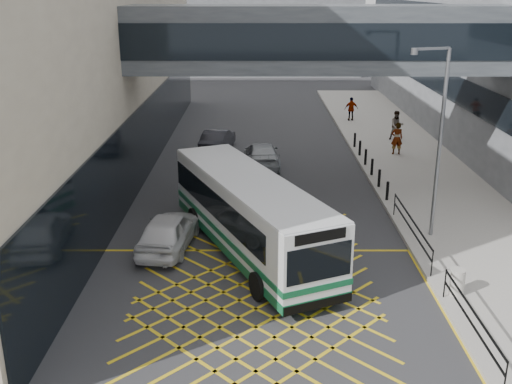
{
  "coord_description": "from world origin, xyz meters",
  "views": [
    {
      "loc": [
        0.02,
        -16.93,
        9.77
      ],
      "look_at": [
        0.0,
        4.0,
        2.6
      ],
      "focal_mm": 42.0,
      "sensor_mm": 36.0,
      "label": 1
    }
  ],
  "objects_px": {
    "car_dark": "(218,140)",
    "litter_bin": "(457,282)",
    "pedestrian_b": "(397,126)",
    "bus": "(249,213)",
    "street_lamp": "(437,133)",
    "car_white": "(168,231)",
    "pedestrian_a": "(397,138)",
    "car_silver": "(262,154)",
    "pedestrian_c": "(351,109)"
  },
  "relations": [
    {
      "from": "car_dark",
      "to": "litter_bin",
      "type": "height_order",
      "value": "car_dark"
    },
    {
      "from": "pedestrian_b",
      "to": "car_dark",
      "type": "bearing_deg",
      "value": -169.2
    },
    {
      "from": "bus",
      "to": "pedestrian_b",
      "type": "bearing_deg",
      "value": 37.32
    },
    {
      "from": "street_lamp",
      "to": "pedestrian_b",
      "type": "distance_m",
      "value": 16.77
    },
    {
      "from": "bus",
      "to": "street_lamp",
      "type": "xyz_separation_m",
      "value": [
        7.29,
        1.25,
        2.84
      ]
    },
    {
      "from": "car_white",
      "to": "street_lamp",
      "type": "xyz_separation_m",
      "value": [
        10.44,
        0.96,
        3.7
      ]
    },
    {
      "from": "litter_bin",
      "to": "pedestrian_a",
      "type": "bearing_deg",
      "value": 83.87
    },
    {
      "from": "bus",
      "to": "car_dark",
      "type": "height_order",
      "value": "bus"
    },
    {
      "from": "car_silver",
      "to": "bus",
      "type": "bearing_deg",
      "value": 83.75
    },
    {
      "from": "bus",
      "to": "car_dark",
      "type": "xyz_separation_m",
      "value": [
        -2.15,
        15.24,
        -0.91
      ]
    },
    {
      "from": "car_white",
      "to": "pedestrian_b",
      "type": "bearing_deg",
      "value": -118.93
    },
    {
      "from": "car_silver",
      "to": "pedestrian_b",
      "type": "bearing_deg",
      "value": -150.52
    },
    {
      "from": "car_silver",
      "to": "pedestrian_a",
      "type": "bearing_deg",
      "value": -168.57
    },
    {
      "from": "car_silver",
      "to": "pedestrian_b",
      "type": "relative_size",
      "value": 2.44
    },
    {
      "from": "street_lamp",
      "to": "litter_bin",
      "type": "bearing_deg",
      "value": -113.49
    },
    {
      "from": "litter_bin",
      "to": "pedestrian_c",
      "type": "xyz_separation_m",
      "value": [
        0.6,
        27.3,
        0.43
      ]
    },
    {
      "from": "car_silver",
      "to": "pedestrian_b",
      "type": "xyz_separation_m",
      "value": [
        8.99,
        5.79,
        0.39
      ]
    },
    {
      "from": "pedestrian_a",
      "to": "car_dark",
      "type": "bearing_deg",
      "value": -8.72
    },
    {
      "from": "car_silver",
      "to": "pedestrian_a",
      "type": "relative_size",
      "value": 2.4
    },
    {
      "from": "car_white",
      "to": "car_silver",
      "type": "xyz_separation_m",
      "value": [
        3.75,
        11.44,
        -0.03
      ]
    },
    {
      "from": "street_lamp",
      "to": "pedestrian_b",
      "type": "relative_size",
      "value": 3.96
    },
    {
      "from": "pedestrian_a",
      "to": "pedestrian_b",
      "type": "bearing_deg",
      "value": -104.2
    },
    {
      "from": "car_dark",
      "to": "pedestrian_c",
      "type": "distance_m",
      "value": 12.77
    },
    {
      "from": "car_white",
      "to": "car_silver",
      "type": "relative_size",
      "value": 1.02
    },
    {
      "from": "bus",
      "to": "pedestrian_b",
      "type": "distance_m",
      "value": 19.99
    },
    {
      "from": "bus",
      "to": "pedestrian_a",
      "type": "distance_m",
      "value": 16.44
    },
    {
      "from": "street_lamp",
      "to": "pedestrian_c",
      "type": "distance_m",
      "value": 22.61
    },
    {
      "from": "pedestrian_b",
      "to": "car_white",
      "type": "bearing_deg",
      "value": -126.72
    },
    {
      "from": "street_lamp",
      "to": "pedestrian_a",
      "type": "bearing_deg",
      "value": 64.3
    },
    {
      "from": "car_silver",
      "to": "street_lamp",
      "type": "bearing_deg",
      "value": 119.21
    },
    {
      "from": "bus",
      "to": "street_lamp",
      "type": "relative_size",
      "value": 1.43
    },
    {
      "from": "bus",
      "to": "car_silver",
      "type": "height_order",
      "value": "bus"
    },
    {
      "from": "bus",
      "to": "litter_bin",
      "type": "xyz_separation_m",
      "value": [
        6.89,
        -3.7,
        -1.01
      ]
    },
    {
      "from": "car_dark",
      "to": "car_silver",
      "type": "xyz_separation_m",
      "value": [
        2.75,
        -3.5,
        0.03
      ]
    },
    {
      "from": "pedestrian_a",
      "to": "pedestrian_c",
      "type": "distance_m",
      "value": 9.79
    },
    {
      "from": "street_lamp",
      "to": "litter_bin",
      "type": "relative_size",
      "value": 8.49
    },
    {
      "from": "pedestrian_b",
      "to": "street_lamp",
      "type": "bearing_deg",
      "value": -98.29
    },
    {
      "from": "litter_bin",
      "to": "pedestrian_b",
      "type": "xyz_separation_m",
      "value": [
        2.7,
        21.23,
        0.51
      ]
    },
    {
      "from": "car_silver",
      "to": "pedestrian_a",
      "type": "height_order",
      "value": "pedestrian_a"
    },
    {
      "from": "bus",
      "to": "pedestrian_c",
      "type": "relative_size",
      "value": 6.13
    },
    {
      "from": "car_silver",
      "to": "litter_bin",
      "type": "bearing_deg",
      "value": 108.86
    },
    {
      "from": "car_white",
      "to": "street_lamp",
      "type": "height_order",
      "value": "street_lamp"
    },
    {
      "from": "bus",
      "to": "car_dark",
      "type": "distance_m",
      "value": 15.42
    },
    {
      "from": "car_dark",
      "to": "pedestrian_b",
      "type": "height_order",
      "value": "pedestrian_b"
    },
    {
      "from": "car_dark",
      "to": "litter_bin",
      "type": "relative_size",
      "value": 5.0
    },
    {
      "from": "pedestrian_c",
      "to": "litter_bin",
      "type": "bearing_deg",
      "value": 85.01
    },
    {
      "from": "litter_bin",
      "to": "car_silver",
      "type": "bearing_deg",
      "value": 112.18
    },
    {
      "from": "bus",
      "to": "pedestrian_c",
      "type": "height_order",
      "value": "bus"
    },
    {
      "from": "bus",
      "to": "pedestrian_a",
      "type": "bearing_deg",
      "value": 33.7
    },
    {
      "from": "car_dark",
      "to": "pedestrian_c",
      "type": "relative_size",
      "value": 2.52
    }
  ]
}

